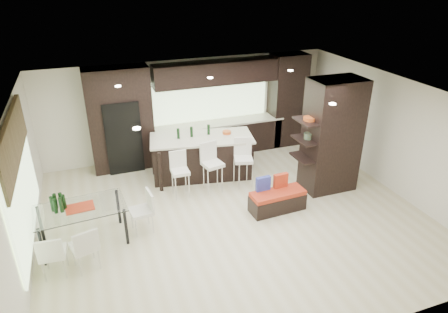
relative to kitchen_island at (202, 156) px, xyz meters
name	(u,v)px	position (x,y,z in m)	size (l,w,h in m)	color
ground	(233,215)	(0.08, -2.02, -0.53)	(8.00, 8.00, 0.00)	beige
back_wall	(189,108)	(0.08, 1.48, 0.82)	(8.00, 0.02, 2.70)	silver
left_wall	(19,194)	(-3.92, -2.02, 0.82)	(0.02, 7.00, 2.70)	silver
right_wall	(393,134)	(4.08, -2.02, 0.82)	(0.02, 7.00, 2.70)	silver
ceiling	(235,96)	(0.08, -2.02, 2.17)	(8.00, 7.00, 0.02)	white
window_left	(22,188)	(-3.88, -1.82, 0.82)	(0.04, 3.20, 1.90)	#B2D199
window_back	(209,99)	(0.68, 1.44, 1.02)	(3.40, 0.04, 1.20)	#B2D199
stone_accent	(13,142)	(-3.85, -1.82, 1.72)	(0.08, 3.00, 0.80)	brown
ceiling_spots	(230,93)	(0.08, -1.77, 2.15)	(4.00, 3.00, 0.02)	white
back_cabinetry	(209,109)	(0.58, 1.15, 0.82)	(6.80, 0.68, 2.70)	black
refrigerator	(122,135)	(-1.82, 1.10, 0.42)	(0.90, 0.68, 1.90)	black
partition_column	(332,136)	(2.68, -1.62, 0.82)	(1.20, 0.80, 2.70)	black
kitchen_island	(202,156)	(0.00, 0.00, 0.00)	(2.55, 1.10, 1.06)	black
stool_left	(181,179)	(-0.78, -0.84, -0.09)	(0.39, 0.39, 0.89)	silver
stool_mid	(213,172)	(0.00, -0.87, -0.04)	(0.43, 0.43, 0.98)	silver
stool_right	(243,167)	(0.78, -0.86, -0.05)	(0.43, 0.43, 0.97)	silver
bench	(277,201)	(1.07, -2.16, -0.30)	(1.23, 0.47, 0.47)	black
floor_vase	(309,162)	(2.38, -1.26, 0.01)	(0.40, 0.40, 1.09)	#47553D
dining_table	(83,225)	(-2.99, -1.91, -0.13)	(1.65, 0.93, 0.80)	white
chair_near	(85,249)	(-2.99, -2.68, -0.13)	(0.44, 0.44, 0.81)	silver
chair_far	(54,256)	(-3.51, -2.67, -0.14)	(0.43, 0.43, 0.79)	silver
chair_end	(142,214)	(-1.86, -1.91, -0.13)	(0.44, 0.44, 0.81)	silver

